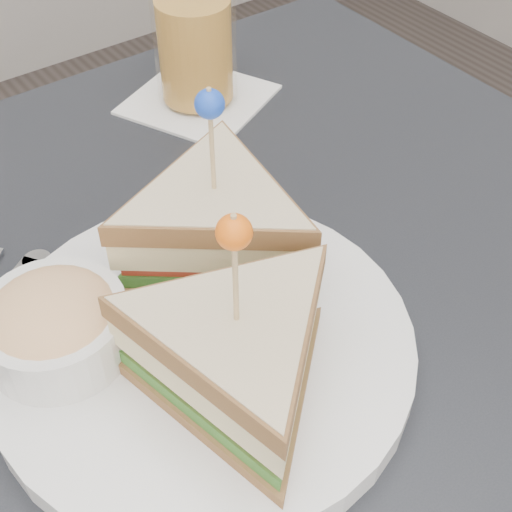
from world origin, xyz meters
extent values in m
cube|color=black|center=(0.00, 0.00, 0.73)|extent=(0.80, 0.80, 0.03)
cylinder|color=black|center=(0.35, 0.35, 0.36)|extent=(0.04, 0.04, 0.72)
cylinder|color=white|center=(-0.05, -0.01, 0.76)|extent=(0.35, 0.35, 0.02)
cylinder|color=white|center=(-0.05, -0.01, 0.77)|extent=(0.35, 0.35, 0.01)
cylinder|color=tan|center=(-0.06, -0.06, 0.88)|extent=(0.00, 0.00, 0.09)
sphere|color=orange|center=(-0.06, -0.06, 0.91)|extent=(0.02, 0.02, 0.02)
cylinder|color=tan|center=(0.00, 0.04, 0.88)|extent=(0.00, 0.00, 0.09)
sphere|color=blue|center=(0.00, 0.04, 0.91)|extent=(0.02, 0.02, 0.02)
cylinder|color=white|center=(-0.13, 0.04, 0.79)|extent=(0.12, 0.12, 0.04)
ellipsoid|color=#E0B772|center=(-0.13, 0.04, 0.80)|extent=(0.10, 0.10, 0.04)
cylinder|color=#B5B9C0|center=(-0.11, 0.15, 0.75)|extent=(0.03, 0.03, 0.00)
cube|color=white|center=(0.13, 0.28, 0.75)|extent=(0.17, 0.17, 0.00)
cylinder|color=gold|center=(0.13, 0.28, 0.81)|extent=(0.10, 0.10, 0.10)
cylinder|color=white|center=(0.13, 0.28, 0.83)|extent=(0.11, 0.11, 0.16)
cube|color=white|center=(0.12, 0.26, 0.85)|extent=(0.02, 0.02, 0.02)
camera|label=1|loc=(-0.21, -0.29, 1.16)|focal=50.00mm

